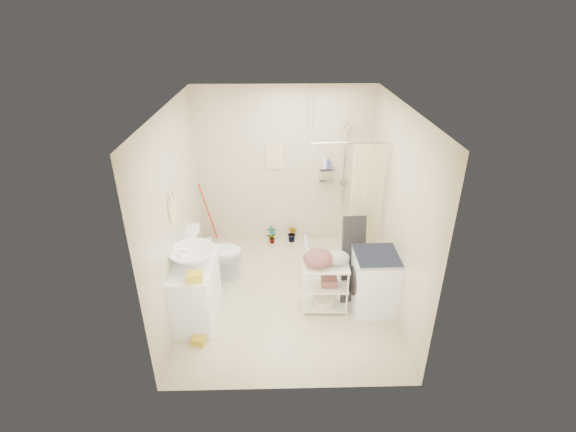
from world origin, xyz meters
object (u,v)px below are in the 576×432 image
vanity (196,291)px  toilet (215,253)px  laundry_rack (325,283)px  washing_machine (375,282)px

vanity → toilet: size_ratio=1.12×
vanity → laundry_rack: 1.66m
toilet → laundry_rack: size_ratio=1.01×
laundry_rack → washing_machine: bearing=1.7°
washing_machine → laundry_rack: 0.65m
washing_machine → vanity: bearing=-177.9°
toilet → laundry_rack: toilet is taller
toilet → laundry_rack: (1.53, -0.75, -0.01)m
washing_machine → laundry_rack: bearing=178.7°
vanity → washing_machine: (2.30, 0.13, 0.01)m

